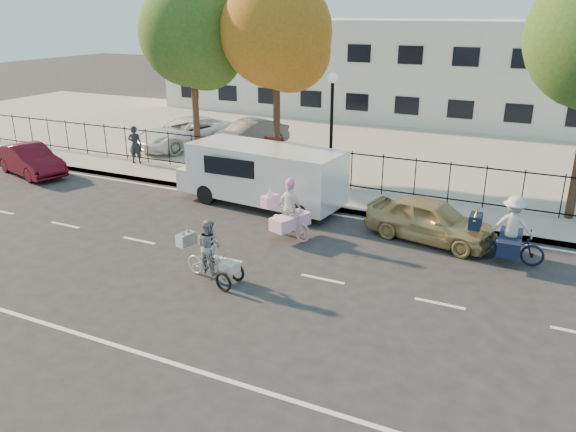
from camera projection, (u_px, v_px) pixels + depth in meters
The scene contains 20 objects.
ground at pixel (224, 258), 15.74m from camera, with size 120.00×120.00×0.00m, color #333334.
road_markings at pixel (224, 258), 15.73m from camera, with size 60.00×9.52×0.01m, color silver, non-canonical shape.
curb at pixel (298, 203), 19.99m from camera, with size 60.00×0.10×0.15m, color #A8A399.
sidewalk at pixel (310, 195), 20.87m from camera, with size 60.00×2.20×0.15m, color #A8A399.
parking_lot at pixel (380, 146), 28.41m from camera, with size 60.00×15.60×0.15m, color #A8A399.
iron_fence at pixel (322, 167), 21.52m from camera, with size 58.00×0.06×1.50m, color black, non-canonical shape.
building at pixel (428, 69), 35.87m from camera, with size 34.00×10.00×6.00m, color silver.
lamppost at pixel (332, 112), 20.22m from camera, with size 0.36×0.36×4.33m.
street_sign at pixel (274, 151), 21.75m from camera, with size 0.85×0.06×1.80m.
zebra_trike at pixel (210, 257), 14.33m from camera, with size 1.92×0.95×1.64m.
unicorn_bike at pixel (289, 216), 16.94m from camera, with size 1.92×1.39×1.90m.
bull_bike at pixel (510, 236), 15.28m from camera, with size 2.04×1.39×1.91m.
white_van at pixel (262, 174), 19.60m from camera, with size 6.20×2.59×2.14m.
red_sedan at pixel (30, 160), 23.52m from camera, with size 1.35×3.87×1.28m, color #4E0916.
gold_sedan at pixel (430, 220), 16.77m from camera, with size 1.55×3.86×1.31m, color tan.
pedestrian at pixel (135, 145), 24.69m from camera, with size 0.61×0.40×1.66m, color black.
lot_car_b at pixel (186, 133), 27.58m from camera, with size 2.40×5.20×1.44m, color white.
lot_car_c at pixel (248, 134), 27.39m from camera, with size 1.46×4.18×1.38m, color #44484B.
tree_west at pixel (195, 39), 22.71m from camera, with size 4.24×4.24×7.78m.
tree_mid at pixel (280, 37), 21.60m from camera, with size 4.33×4.33×7.94m.
Camera 1 is at (7.83, -12.17, 6.55)m, focal length 35.00 mm.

